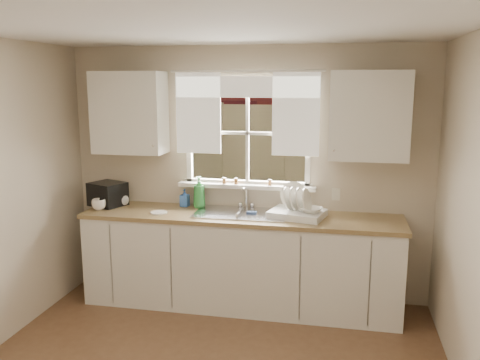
% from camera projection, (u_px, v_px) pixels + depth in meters
% --- Properties ---
extents(room_walls, '(3.62, 4.02, 2.50)m').
position_uv_depth(room_walls, '(184.00, 235.00, 3.08)').
color(room_walls, beige).
rests_on(room_walls, ground).
extents(ceiling, '(3.60, 4.00, 0.02)m').
position_uv_depth(ceiling, '(182.00, 19.00, 2.90)').
color(ceiling, silver).
rests_on(ceiling, room_walls).
extents(window, '(1.38, 0.16, 1.06)m').
position_uv_depth(window, '(247.00, 150.00, 5.02)').
color(window, white).
rests_on(window, room_walls).
extents(curtains, '(1.50, 0.03, 0.81)m').
position_uv_depth(curtains, '(246.00, 105.00, 4.88)').
color(curtains, white).
rests_on(curtains, room_walls).
extents(base_cabinets, '(3.00, 0.62, 0.87)m').
position_uv_depth(base_cabinets, '(241.00, 262.00, 4.91)').
color(base_cabinets, silver).
rests_on(base_cabinets, ground).
extents(countertop, '(3.04, 0.65, 0.04)m').
position_uv_depth(countertop, '(241.00, 217.00, 4.82)').
color(countertop, olive).
rests_on(countertop, base_cabinets).
extents(upper_cabinet_left, '(0.70, 0.33, 0.80)m').
position_uv_depth(upper_cabinet_left, '(129.00, 113.00, 5.01)').
color(upper_cabinet_left, silver).
rests_on(upper_cabinet_left, room_walls).
extents(upper_cabinet_right, '(0.70, 0.33, 0.80)m').
position_uv_depth(upper_cabinet_right, '(369.00, 116.00, 4.55)').
color(upper_cabinet_right, silver).
rests_on(upper_cabinet_right, room_walls).
extents(wall_outlet, '(0.08, 0.01, 0.12)m').
position_uv_depth(wall_outlet, '(336.00, 194.00, 4.91)').
color(wall_outlet, beige).
rests_on(wall_outlet, room_walls).
extents(sill_jars, '(0.50, 0.04, 0.06)m').
position_uv_depth(sill_jars, '(243.00, 181.00, 5.02)').
color(sill_jars, brown).
rests_on(sill_jars, window).
extents(backyard, '(20.00, 10.00, 6.13)m').
position_uv_depth(backyard, '(331.00, 19.00, 10.70)').
color(backyard, '#335421').
rests_on(backyard, ground).
extents(sink, '(0.88, 0.52, 0.40)m').
position_uv_depth(sink, '(241.00, 221.00, 4.86)').
color(sink, '#B7B7BC').
rests_on(sink, countertop).
extents(dish_rack, '(0.56, 0.47, 0.31)m').
position_uv_depth(dish_rack, '(297.00, 210.00, 4.72)').
color(dish_rack, white).
rests_on(dish_rack, countertop).
extents(bowl, '(0.25, 0.25, 0.05)m').
position_uv_depth(bowl, '(311.00, 210.00, 4.63)').
color(bowl, white).
rests_on(bowl, dish_rack).
extents(soap_bottle_a, '(0.15, 0.15, 0.32)m').
position_uv_depth(soap_bottle_a, '(199.00, 192.00, 5.06)').
color(soap_bottle_a, green).
rests_on(soap_bottle_a, countertop).
extents(soap_bottle_b, '(0.09, 0.09, 0.18)m').
position_uv_depth(soap_bottle_b, '(185.00, 198.00, 5.12)').
color(soap_bottle_b, blue).
rests_on(soap_bottle_b, countertop).
extents(soap_bottle_c, '(0.13, 0.13, 0.16)m').
position_uv_depth(soap_bottle_c, '(122.00, 197.00, 5.17)').
color(soap_bottle_c, beige).
rests_on(soap_bottle_c, countertop).
extents(saucer, '(0.16, 0.16, 0.01)m').
position_uv_depth(saucer, '(159.00, 213.00, 4.87)').
color(saucer, white).
rests_on(saucer, countertop).
extents(cup, '(0.17, 0.17, 0.11)m').
position_uv_depth(cup, '(99.00, 205.00, 4.98)').
color(cup, white).
rests_on(cup, countertop).
extents(black_appliance, '(0.40, 0.38, 0.24)m').
position_uv_depth(black_appliance, '(108.00, 194.00, 5.16)').
color(black_appliance, black).
rests_on(black_appliance, countertop).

